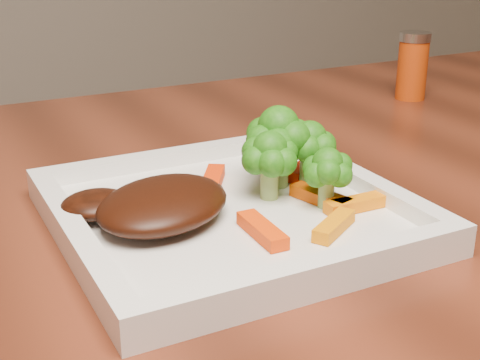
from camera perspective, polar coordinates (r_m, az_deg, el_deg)
name	(u,v)px	position (r m, az deg, el deg)	size (l,w,h in m)	color
plate	(229,217)	(0.55, -0.93, -3.20)	(0.27, 0.27, 0.01)	white
steak	(163,204)	(0.52, -6.58, -2.04)	(0.12, 0.09, 0.03)	black
broccoli_0	(278,148)	(0.59, 3.28, 2.73)	(0.07, 0.07, 0.07)	#216110
broccoli_1	(309,151)	(0.59, 5.92, 2.46)	(0.06, 0.06, 0.06)	#1C7914
broccoli_2	(327,173)	(0.55, 7.45, 0.59)	(0.05, 0.05, 0.06)	#296110
broccoli_3	(270,164)	(0.56, 2.55, 1.41)	(0.06, 0.06, 0.06)	#226110
carrot_0	(334,226)	(0.51, 8.03, -3.87)	(0.05, 0.01, 0.01)	orange
carrot_1	(356,204)	(0.55, 9.85, -2.02)	(0.05, 0.01, 0.01)	orange
carrot_2	(262,230)	(0.50, 1.89, -4.29)	(0.06, 0.02, 0.01)	#F03A03
carrot_3	(305,168)	(0.63, 5.56, 1.01)	(0.06, 0.02, 0.01)	#FF2204
carrot_4	(213,180)	(0.59, -2.33, 0.00)	(0.06, 0.02, 0.01)	#EC3103
carrot_5	(321,197)	(0.56, 6.90, -1.46)	(0.06, 0.02, 0.01)	#C94703
spice_shaker	(412,66)	(0.96, 14.51, 9.41)	(0.04, 0.04, 0.09)	#B4380A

